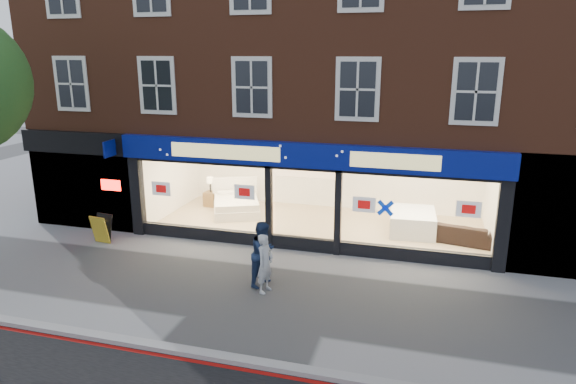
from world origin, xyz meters
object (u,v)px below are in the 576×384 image
at_px(mattress_stack, 412,222).
at_px(sofa, 461,233).
at_px(pedestrian_grey, 265,263).
at_px(pedestrian_blue, 264,254).
at_px(display_bed, 236,204).
at_px(a_board, 102,229).

relative_size(mattress_stack, sofa, 0.91).
distance_m(mattress_stack, pedestrian_grey, 6.14).
bearing_deg(pedestrian_blue, pedestrian_grey, -143.11).
bearing_deg(pedestrian_blue, mattress_stack, -22.17).
xyz_separation_m(display_bed, a_board, (-3.02, -3.72, 0.04)).
distance_m(sofa, pedestrian_grey, 6.70).
height_order(mattress_stack, pedestrian_grey, pedestrian_grey).
bearing_deg(mattress_stack, sofa, -19.11).
relative_size(pedestrian_grey, pedestrian_blue, 0.89).
relative_size(display_bed, mattress_stack, 1.33).
bearing_deg(sofa, a_board, 25.55).
relative_size(mattress_stack, pedestrian_grey, 1.24).
xyz_separation_m(display_bed, sofa, (7.76, -0.92, -0.02)).
bearing_deg(mattress_stack, pedestrian_blue, -125.91).
xyz_separation_m(sofa, pedestrian_blue, (-4.97, -4.28, 0.45)).
bearing_deg(mattress_stack, a_board, -160.32).
bearing_deg(sofa, display_bed, 4.23).
height_order(a_board, pedestrian_grey, pedestrian_grey).
height_order(display_bed, pedestrian_grey, pedestrian_grey).
height_order(a_board, pedestrian_blue, pedestrian_blue).
bearing_deg(sofa, pedestrian_blue, 51.68).
relative_size(sofa, pedestrian_grey, 1.36).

